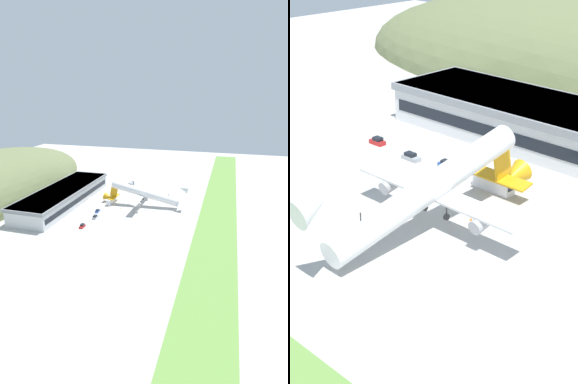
# 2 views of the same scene
# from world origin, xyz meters

# --- Properties ---
(ground_plane) EXTENTS (358.68, 358.68, 0.00)m
(ground_plane) POSITION_xyz_m (0.00, 0.00, 0.00)
(ground_plane) COLOR #B7B5AF
(terminal_building) EXTENTS (74.02, 22.33, 9.26)m
(terminal_building) POSITION_xyz_m (-0.83, 46.52, 5.25)
(terminal_building) COLOR silver
(terminal_building) RESTS_ON ground_plane
(cargo_airplane) EXTENTS (33.87, 49.72, 14.30)m
(cargo_airplane) POSITION_xyz_m (8.99, 1.76, 7.06)
(cargo_airplane) COLOR white
(service_car_0) EXTENTS (3.82, 1.77, 1.41)m
(service_car_0) POSITION_xyz_m (-7.48, 22.72, 0.58)
(service_car_0) COLOR #264C99
(service_car_0) RESTS_ON ground_plane
(service_car_1) EXTENTS (4.23, 1.79, 1.54)m
(service_car_1) POSITION_xyz_m (-15.44, 20.37, 0.64)
(service_car_1) COLOR #999EA3
(service_car_1) RESTS_ON ground_plane
(service_car_2) EXTENTS (3.67, 1.86, 1.68)m
(service_car_2) POSITION_xyz_m (-27.31, 21.59, 0.69)
(service_car_2) COLOR #B21E1E
(service_car_2) RESTS_ON ground_plane
(box_truck) EXTENTS (8.49, 2.35, 3.37)m
(box_truck) POSITION_xyz_m (6.16, 20.53, 1.60)
(box_truck) COLOR silver
(box_truck) RESTS_ON ground_plane
(traffic_cone_0) EXTENTS (0.52, 0.52, 0.58)m
(traffic_cone_0) POSITION_xyz_m (0.25, 12.59, 0.28)
(traffic_cone_0) COLOR orange
(traffic_cone_0) RESTS_ON ground_plane
(traffic_cone_1) EXTENTS (0.52, 0.52, 0.58)m
(traffic_cone_1) POSITION_xyz_m (11.47, 8.60, 0.28)
(traffic_cone_1) COLOR orange
(traffic_cone_1) RESTS_ON ground_plane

